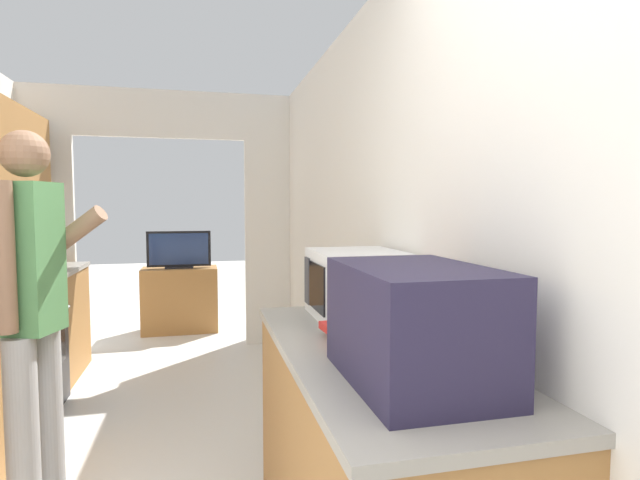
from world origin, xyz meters
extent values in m
cube|color=white|center=(1.26, 1.53, 1.25)|extent=(0.06, 6.65, 2.50)
cube|color=white|center=(-1.11, 4.28, 1.02)|extent=(0.65, 0.06, 2.05)
cube|color=white|center=(1.11, 4.28, 1.02)|extent=(0.65, 0.06, 2.05)
cube|color=white|center=(0.00, 4.28, 2.27)|extent=(2.87, 0.06, 0.45)
cube|color=#9E6B38|center=(-0.93, 3.65, 0.44)|extent=(0.60, 0.85, 0.87)
cube|color=gray|center=(-0.93, 3.65, 0.89)|extent=(0.62, 0.86, 0.03)
cube|color=#9E6B38|center=(0.93, 0.91, 0.44)|extent=(0.60, 1.50, 0.87)
cube|color=gray|center=(0.93, 0.91, 0.89)|extent=(0.62, 1.53, 0.03)
cube|color=black|center=(-0.92, 2.84, 0.45)|extent=(0.62, 0.77, 0.91)
cube|color=black|center=(-0.61, 2.84, 0.45)|extent=(0.01, 0.53, 0.27)
cylinder|color=#B7B7BC|center=(-0.59, 2.84, 0.68)|extent=(0.02, 0.62, 0.02)
cylinder|color=#232328|center=(-0.80, 2.67, 0.90)|extent=(0.16, 0.16, 0.01)
cylinder|color=#232328|center=(-0.80, 3.01, 0.90)|extent=(0.16, 0.16, 0.01)
cylinder|color=#9E9E9E|center=(-0.40, 1.53, 0.43)|extent=(0.16, 0.16, 0.86)
cylinder|color=#9E9E9E|center=(-0.34, 1.70, 0.43)|extent=(0.16, 0.16, 0.86)
cube|color=#4C844C|center=(-0.37, 1.61, 1.18)|extent=(0.27, 0.27, 0.65)
cylinder|color=#8C664C|center=(-0.42, 1.48, 1.20)|extent=(0.10, 0.10, 0.61)
cylinder|color=#8C664C|center=(-0.32, 1.75, 1.20)|extent=(0.55, 0.25, 0.42)
sphere|color=#8C664C|center=(-0.37, 1.61, 1.63)|extent=(0.20, 0.20, 0.20)
cube|color=#231E38|center=(0.93, 0.55, 1.01)|extent=(0.37, 0.56, 0.22)
cube|color=#231E38|center=(0.93, 0.55, 1.18)|extent=(0.37, 0.56, 0.12)
cube|color=#2D2D33|center=(0.93, 0.85, 1.17)|extent=(0.22, 0.02, 0.10)
cube|color=white|center=(1.03, 1.38, 1.06)|extent=(0.38, 0.45, 0.30)
cube|color=black|center=(0.83, 1.33, 1.06)|extent=(0.01, 0.27, 0.21)
cube|color=#38383D|center=(0.83, 1.53, 1.06)|extent=(0.01, 0.09, 0.22)
cube|color=gold|center=(0.93, 0.99, 0.92)|extent=(0.20, 0.29, 0.02)
cube|color=red|center=(0.92, 1.01, 0.94)|extent=(0.25, 0.27, 0.03)
cube|color=#9E6B38|center=(0.12, 4.99, 0.36)|extent=(0.81, 0.42, 0.72)
cube|color=black|center=(0.12, 4.95, 0.73)|extent=(0.30, 0.16, 0.02)
cube|color=black|center=(0.12, 4.95, 0.93)|extent=(0.68, 0.04, 0.39)
cube|color=navy|center=(0.12, 4.92, 0.93)|extent=(0.63, 0.01, 0.34)
camera|label=1|loc=(0.35, -0.74, 1.41)|focal=28.00mm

